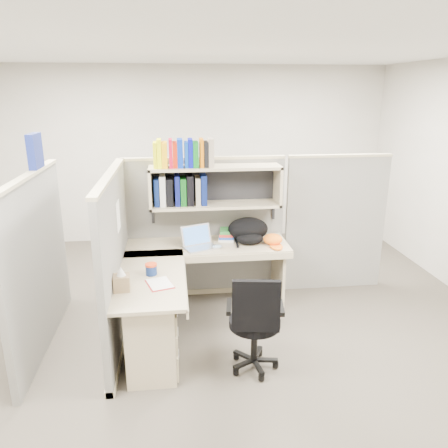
{
  "coord_description": "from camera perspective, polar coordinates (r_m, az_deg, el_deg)",
  "views": [
    {
      "loc": [
        -0.34,
        -3.86,
        2.33
      ],
      "look_at": [
        0.14,
        0.25,
        1.05
      ],
      "focal_mm": 35.0,
      "sensor_mm": 36.0,
      "label": 1
    }
  ],
  "objects": [
    {
      "name": "snack_canister",
      "position": [
        4.0,
        -9.49,
        -5.81
      ],
      "size": [
        0.11,
        0.11,
        0.11
      ],
      "color": "navy",
      "rests_on": "desk"
    },
    {
      "name": "book_stack",
      "position": [
        4.87,
        0.32,
        -1.35
      ],
      "size": [
        0.2,
        0.25,
        0.11
      ],
      "primitive_type": null,
      "rotation": [
        0.0,
        0.0,
        -0.15
      ],
      "color": "slate",
      "rests_on": "desk"
    },
    {
      "name": "orange_cap",
      "position": [
        4.74,
        6.39,
        -1.99
      ],
      "size": [
        0.23,
        0.26,
        0.11
      ],
      "primitive_type": null,
      "rotation": [
        0.0,
        0.0,
        0.12
      ],
      "color": "orange",
      "rests_on": "desk"
    },
    {
      "name": "task_chair",
      "position": [
        3.82,
        4.01,
        -14.57
      ],
      "size": [
        0.51,
        0.47,
        0.92
      ],
      "color": "black",
      "rests_on": "ground"
    },
    {
      "name": "cubicle",
      "position": [
        4.54,
        -6.7,
        -1.24
      ],
      "size": [
        3.79,
        1.84,
        1.95
      ],
      "color": "#62615D",
      "rests_on": "ground"
    },
    {
      "name": "room_shell",
      "position": [
        3.94,
        -1.63,
        6.75
      ],
      "size": [
        6.0,
        6.0,
        6.0
      ],
      "color": "#A5A195",
      "rests_on": "ground"
    },
    {
      "name": "paper_cup",
      "position": [
        4.88,
        -2.78,
        -1.48
      ],
      "size": [
        0.07,
        0.07,
        0.09
      ],
      "primitive_type": "cylinder",
      "rotation": [
        0.0,
        0.0,
        -0.14
      ],
      "color": "white",
      "rests_on": "desk"
    },
    {
      "name": "laptop",
      "position": [
        4.57,
        -3.08,
        -1.81
      ],
      "size": [
        0.43,
        0.43,
        0.24
      ],
      "primitive_type": null,
      "rotation": [
        0.0,
        0.0,
        0.37
      ],
      "color": "#B2B2B6",
      "rests_on": "desk"
    },
    {
      "name": "backpack",
      "position": [
        4.76,
        3.27,
        -0.87
      ],
      "size": [
        0.53,
        0.47,
        0.26
      ],
      "primitive_type": null,
      "rotation": [
        0.0,
        0.0,
        -0.34
      ],
      "color": "black",
      "rests_on": "desk"
    },
    {
      "name": "ground",
      "position": [
        4.52,
        -1.46,
        -13.9
      ],
      "size": [
        6.0,
        6.0,
        0.0
      ],
      "primitive_type": "plane",
      "color": "#353129",
      "rests_on": "ground"
    },
    {
      "name": "desk",
      "position": [
        4.04,
        -6.99,
        -10.89
      ],
      "size": [
        1.74,
        1.75,
        0.73
      ],
      "color": "tan",
      "rests_on": "ground"
    },
    {
      "name": "mouse",
      "position": [
        4.6,
        -0.9,
        -2.96
      ],
      "size": [
        0.11,
        0.09,
        0.04
      ],
      "primitive_type": "ellipsoid",
      "rotation": [
        0.0,
        0.0,
        0.24
      ],
      "color": "#7D9CB1",
      "rests_on": "desk"
    },
    {
      "name": "loose_paper",
      "position": [
        3.84,
        -8.38,
        -7.66
      ],
      "size": [
        0.25,
        0.29,
        0.0
      ],
      "primitive_type": null,
      "rotation": [
        0.0,
        0.0,
        0.3
      ],
      "color": "silver",
      "rests_on": "desk"
    },
    {
      "name": "tissue_box",
      "position": [
        3.74,
        -13.26,
        -6.94
      ],
      "size": [
        0.14,
        0.14,
        0.21
      ],
      "primitive_type": null,
      "rotation": [
        0.0,
        0.0,
        0.06
      ],
      "color": "#907651",
      "rests_on": "desk"
    }
  ]
}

